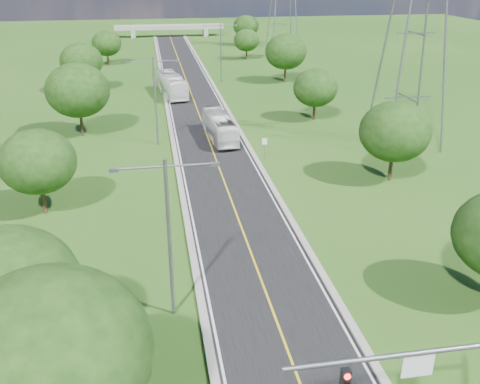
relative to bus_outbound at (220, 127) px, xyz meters
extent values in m
plane|color=#204B15|center=(-1.37, 14.29, -1.54)|extent=(260.00, 260.00, 0.00)
cube|color=black|center=(-1.37, 20.29, -1.51)|extent=(8.00, 150.00, 0.06)
cube|color=gray|center=(-5.62, 20.29, -1.43)|extent=(0.50, 150.00, 0.22)
cube|color=gray|center=(2.88, 20.29, -1.43)|extent=(0.50, 150.00, 0.22)
cylinder|color=slate|center=(0.23, -46.71, 5.06)|extent=(8.40, 0.20, 0.20)
cube|color=black|center=(-1.57, -46.71, 4.16)|extent=(0.35, 0.28, 1.05)
cylinder|color=#FF140C|center=(-1.57, -46.87, 4.51)|extent=(0.24, 0.06, 0.24)
cube|color=white|center=(1.23, -46.71, 4.46)|extent=(1.25, 0.06, 1.00)
cylinder|color=slate|center=(3.83, -7.71, -0.34)|extent=(0.08, 0.08, 2.40)
cube|color=white|center=(3.83, -7.74, 0.46)|extent=(0.55, 0.04, 0.70)
cube|color=gray|center=(-11.37, 94.29, -0.54)|extent=(1.20, 3.00, 2.00)
cube|color=gray|center=(8.63, 94.29, -0.54)|extent=(1.20, 3.00, 2.00)
cube|color=gray|center=(-1.37, 94.29, 1.06)|extent=(30.00, 3.00, 1.20)
cylinder|color=slate|center=(-7.37, -33.71, 3.46)|extent=(0.22, 0.22, 10.00)
cylinder|color=slate|center=(-8.77, -33.71, 8.06)|extent=(2.80, 0.12, 0.12)
cylinder|color=slate|center=(-5.97, -33.71, 8.06)|extent=(2.80, 0.12, 0.12)
cube|color=slate|center=(-10.07, -33.71, 8.01)|extent=(0.50, 0.25, 0.18)
cube|color=slate|center=(-4.67, -33.71, 8.01)|extent=(0.50, 0.25, 0.18)
cylinder|color=slate|center=(-7.37, -0.71, 3.46)|extent=(0.22, 0.22, 10.00)
cylinder|color=slate|center=(-8.77, -0.71, 8.06)|extent=(2.80, 0.12, 0.12)
cylinder|color=slate|center=(-5.97, -0.71, 8.06)|extent=(2.80, 0.12, 0.12)
cube|color=slate|center=(-10.07, -0.71, 8.01)|extent=(0.50, 0.25, 0.18)
cube|color=slate|center=(-4.67, -0.71, 8.01)|extent=(0.50, 0.25, 0.18)
cylinder|color=slate|center=(4.63, 32.29, 3.46)|extent=(0.22, 0.22, 10.00)
cylinder|color=slate|center=(3.23, 32.29, 8.06)|extent=(2.80, 0.12, 0.12)
cylinder|color=slate|center=(6.03, 32.29, 8.06)|extent=(2.80, 0.12, 0.12)
cube|color=slate|center=(1.93, 32.29, 8.01)|extent=(0.50, 0.25, 0.18)
cube|color=slate|center=(7.33, 32.29, 8.01)|extent=(0.50, 0.25, 0.18)
cylinder|color=black|center=(-15.37, -37.71, -0.01)|extent=(0.36, 0.36, 3.06)
ellipsoid|color=#15330E|center=(-15.37, -37.71, 3.73)|extent=(7.14, 7.14, 6.07)
cylinder|color=black|center=(-17.37, -17.71, -0.19)|extent=(0.36, 0.36, 2.70)
ellipsoid|color=#15330E|center=(-17.37, -17.71, 3.11)|extent=(6.30, 6.30, 5.36)
cylinder|color=black|center=(-16.37, 4.29, 0.08)|extent=(0.36, 0.36, 3.24)
ellipsoid|color=#15330E|center=(-16.37, 4.29, 4.04)|extent=(7.56, 7.56, 6.43)
cylinder|color=black|center=(-18.37, 28.29, -0.10)|extent=(0.36, 0.36, 2.88)
ellipsoid|color=#15330E|center=(-18.37, 28.29, 3.42)|extent=(6.72, 6.72, 5.71)
cylinder|color=black|center=(-15.87, 52.29, -0.28)|extent=(0.36, 0.36, 2.52)
ellipsoid|color=#15330E|center=(-15.87, 52.29, 2.80)|extent=(5.88, 5.88, 5.00)
ellipsoid|color=#15330E|center=(-12.37, -43.71, 4.35)|extent=(7.98, 7.98, 6.78)
cylinder|color=black|center=(14.63, -15.71, -0.10)|extent=(0.36, 0.36, 2.88)
ellipsoid|color=#15330E|center=(14.63, -15.71, 3.42)|extent=(6.72, 6.72, 5.71)
cylinder|color=black|center=(13.63, 6.29, -0.28)|extent=(0.36, 0.36, 2.52)
ellipsoid|color=#15330E|center=(13.63, 6.29, 2.80)|extent=(5.88, 5.88, 5.00)
cylinder|color=black|center=(15.63, 30.29, -0.01)|extent=(0.36, 0.36, 3.06)
ellipsoid|color=#15330E|center=(15.63, 30.29, 3.73)|extent=(7.14, 7.14, 6.07)
cylinder|color=black|center=(13.13, 54.29, -0.37)|extent=(0.36, 0.36, 2.34)
ellipsoid|color=#15330E|center=(13.13, 54.29, 2.49)|extent=(5.46, 5.46, 4.64)
cylinder|color=black|center=(16.63, 74.29, -0.19)|extent=(0.36, 0.36, 2.70)
ellipsoid|color=#15330E|center=(16.63, 74.29, 3.11)|extent=(6.30, 6.30, 5.36)
imported|color=white|center=(0.00, 0.00, 0.00)|extent=(3.19, 10.78, 2.96)
imported|color=white|center=(-4.46, 23.48, 0.19)|extent=(4.52, 12.25, 3.33)
camera|label=1|loc=(-7.90, -60.98, 18.31)|focal=40.00mm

